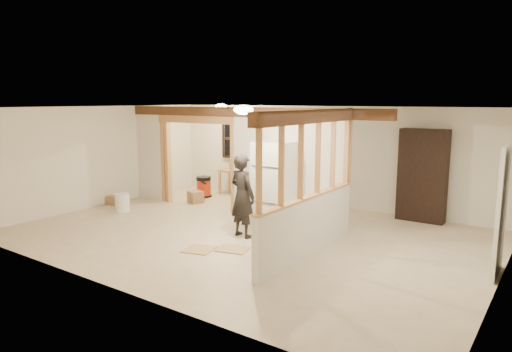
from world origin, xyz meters
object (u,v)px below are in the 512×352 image
Objects in this scene: shop_vac at (204,187)px; bookshelf at (423,176)px; refrigerator at (274,185)px; work_table at (239,183)px; woman at (242,196)px.

bookshelf is (5.61, 0.85, 0.73)m from shop_vac.
bookshelf is at bearing 8.61° from shop_vac.
refrigerator is at bearing -137.32° from bookshelf.
refrigerator is 3.36m from work_table.
work_table reaches higher than shop_vac.
shop_vac is at bearing 156.59° from refrigerator.
shop_vac is at bearing -171.39° from bookshelf.
bookshelf is at bearing -117.85° from woman.
work_table is 1.93× the size of shop_vac.
refrigerator reaches higher than work_table.
shop_vac is (-0.65, -0.76, -0.06)m from work_table.
work_table is 1.00m from shop_vac.
work_table is at bearing 49.28° from shop_vac.
woman is at bearing -128.32° from bookshelf.
woman is at bearing -37.39° from shop_vac.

